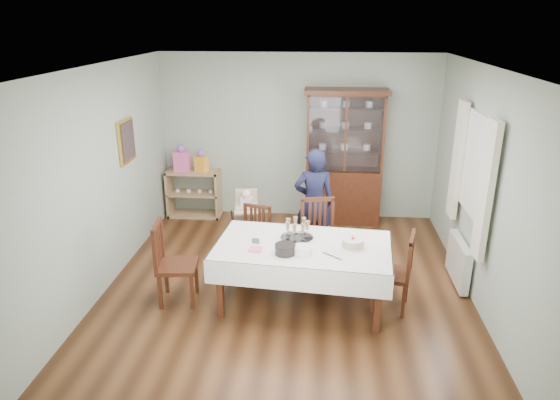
# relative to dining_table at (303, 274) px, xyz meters

# --- Properties ---
(floor) EXTENTS (5.00, 5.00, 0.00)m
(floor) POSITION_rel_dining_table_xyz_m (-0.21, 0.35, -0.38)
(floor) COLOR #593319
(floor) RESTS_ON ground
(room_shell) EXTENTS (5.00, 5.00, 5.00)m
(room_shell) POSITION_rel_dining_table_xyz_m (-0.21, 0.89, 1.32)
(room_shell) COLOR #9EAA99
(room_shell) RESTS_ON floor
(dining_table) EXTENTS (2.09, 1.32, 0.76)m
(dining_table) POSITION_rel_dining_table_xyz_m (0.00, 0.00, 0.00)
(dining_table) COLOR #4B2212
(dining_table) RESTS_ON floor
(china_cabinet) EXTENTS (1.30, 0.48, 2.18)m
(china_cabinet) POSITION_rel_dining_table_xyz_m (0.54, 2.61, 0.74)
(china_cabinet) COLOR #4B2212
(china_cabinet) RESTS_ON floor
(sideboard) EXTENTS (0.90, 0.38, 0.80)m
(sideboard) POSITION_rel_dining_table_xyz_m (-1.96, 2.63, 0.02)
(sideboard) COLOR tan
(sideboard) RESTS_ON floor
(picture_frame) EXTENTS (0.04, 0.48, 0.58)m
(picture_frame) POSITION_rel_dining_table_xyz_m (-2.43, 1.15, 1.27)
(picture_frame) COLOR gold
(picture_frame) RESTS_ON room_shell
(window) EXTENTS (0.04, 1.02, 1.22)m
(window) POSITION_rel_dining_table_xyz_m (2.01, 0.65, 1.17)
(window) COLOR white
(window) RESTS_ON room_shell
(curtain_left) EXTENTS (0.07, 0.30, 1.55)m
(curtain_left) POSITION_rel_dining_table_xyz_m (1.95, 0.03, 1.07)
(curtain_left) COLOR silver
(curtain_left) RESTS_ON room_shell
(curtain_right) EXTENTS (0.07, 0.30, 1.55)m
(curtain_right) POSITION_rel_dining_table_xyz_m (1.95, 1.27, 1.07)
(curtain_right) COLOR silver
(curtain_right) RESTS_ON room_shell
(radiator) EXTENTS (0.10, 0.80, 0.55)m
(radiator) POSITION_rel_dining_table_xyz_m (1.95, 0.65, -0.08)
(radiator) COLOR white
(radiator) RESTS_ON floor
(chair_far_left) EXTENTS (0.49, 0.49, 0.89)m
(chair_far_left) POSITION_rel_dining_table_xyz_m (-0.68, 0.72, -0.12)
(chair_far_left) COLOR #4B2212
(chair_far_left) RESTS_ON floor
(chair_far_right) EXTENTS (0.54, 0.54, 1.02)m
(chair_far_right) POSITION_rel_dining_table_xyz_m (0.19, 0.68, -0.08)
(chair_far_right) COLOR #4B2212
(chair_far_right) RESTS_ON floor
(chair_end_left) EXTENTS (0.49, 0.49, 1.00)m
(chair_end_left) POSITION_rel_dining_table_xyz_m (-1.49, -0.08, -0.09)
(chair_end_left) COLOR #4B2212
(chair_end_left) RESTS_ON floor
(chair_end_right) EXTENTS (0.51, 0.51, 0.94)m
(chair_end_right) POSITION_rel_dining_table_xyz_m (1.04, -0.01, -0.10)
(chair_end_right) COLOR #4B2212
(chair_end_right) RESTS_ON floor
(woman) EXTENTS (0.60, 0.43, 1.55)m
(woman) POSITION_rel_dining_table_xyz_m (0.10, 1.35, 0.39)
(woman) COLOR black
(woman) RESTS_ON floor
(high_chair) EXTENTS (0.48, 0.48, 0.95)m
(high_chair) POSITION_rel_dining_table_xyz_m (-0.85, 1.32, -0.02)
(high_chair) COLOR black
(high_chair) RESTS_ON floor
(champagne_tray) EXTENTS (0.39, 0.39, 0.24)m
(champagne_tray) POSITION_rel_dining_table_xyz_m (-0.08, 0.15, 0.45)
(champagne_tray) COLOR silver
(champagne_tray) RESTS_ON dining_table
(birthday_cake) EXTENTS (0.28, 0.28, 0.20)m
(birthday_cake) POSITION_rel_dining_table_xyz_m (0.56, -0.03, 0.43)
(birthday_cake) COLOR white
(birthday_cake) RESTS_ON dining_table
(plate_stack_dark) EXTENTS (0.26, 0.26, 0.11)m
(plate_stack_dark) POSITION_rel_dining_table_xyz_m (-0.19, -0.25, 0.43)
(plate_stack_dark) COLOR black
(plate_stack_dark) RESTS_ON dining_table
(plate_stack_white) EXTENTS (0.23, 0.23, 0.09)m
(plate_stack_white) POSITION_rel_dining_table_xyz_m (0.00, -0.23, 0.42)
(plate_stack_white) COLOR white
(plate_stack_white) RESTS_ON dining_table
(napkin_stack) EXTENTS (0.15, 0.15, 0.02)m
(napkin_stack) POSITION_rel_dining_table_xyz_m (-0.52, -0.19, 0.38)
(napkin_stack) COLOR #FA5CAD
(napkin_stack) RESTS_ON dining_table
(cutlery) EXTENTS (0.13, 0.17, 0.01)m
(cutlery) POSITION_rel_dining_table_xyz_m (-0.59, 0.04, 0.38)
(cutlery) COLOR silver
(cutlery) RESTS_ON dining_table
(cake_knife) EXTENTS (0.22, 0.19, 0.01)m
(cake_knife) POSITION_rel_dining_table_xyz_m (0.33, -0.28, 0.38)
(cake_knife) COLOR silver
(cake_knife) RESTS_ON dining_table
(gift_bag_pink) EXTENTS (0.26, 0.18, 0.45)m
(gift_bag_pink) POSITION_rel_dining_table_xyz_m (-2.13, 2.61, 0.61)
(gift_bag_pink) COLOR #FA5CAD
(gift_bag_pink) RESTS_ON sideboard
(gift_bag_orange) EXTENTS (0.24, 0.20, 0.37)m
(gift_bag_orange) POSITION_rel_dining_table_xyz_m (-1.80, 2.61, 0.58)
(gift_bag_orange) COLOR #FFA428
(gift_bag_orange) RESTS_ON sideboard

